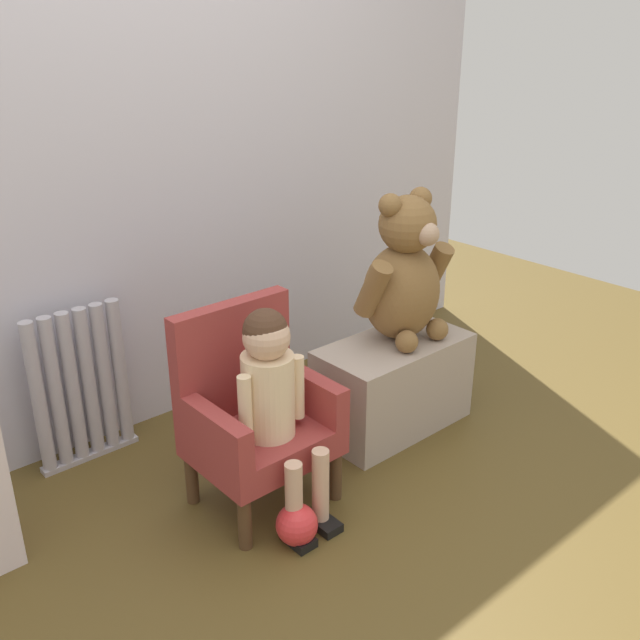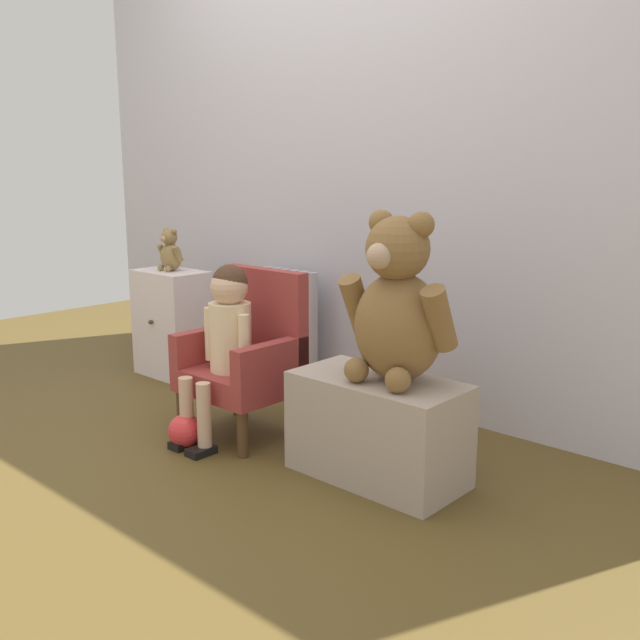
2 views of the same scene
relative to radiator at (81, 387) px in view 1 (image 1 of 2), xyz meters
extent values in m
plane|color=brown|center=(0.29, -1.05, -0.30)|extent=(6.00, 6.00, 0.00)
cube|color=silver|center=(0.29, 0.13, 0.90)|extent=(3.80, 0.05, 2.40)
cylinder|color=#ADA9B1|center=(-0.15, 0.00, 0.01)|extent=(0.05, 0.05, 0.58)
cylinder|color=#ADA9B1|center=(-0.09, 0.00, 0.01)|extent=(0.05, 0.05, 0.58)
cylinder|color=#ADA9B1|center=(-0.03, 0.00, 0.01)|extent=(0.05, 0.05, 0.58)
cylinder|color=#ADA9B1|center=(0.03, 0.00, 0.01)|extent=(0.05, 0.05, 0.58)
cylinder|color=#ADA9B1|center=(0.09, 0.00, 0.01)|extent=(0.05, 0.05, 0.58)
cylinder|color=#ADA9B1|center=(0.16, 0.00, 0.01)|extent=(0.05, 0.05, 0.58)
cube|color=#ADA9B1|center=(0.00, 0.00, -0.29)|extent=(0.37, 0.05, 0.02)
cube|color=#963432|center=(0.34, -0.64, -0.06)|extent=(0.45, 0.37, 0.10)
cube|color=#963432|center=(0.34, -0.49, 0.19)|extent=(0.45, 0.06, 0.40)
cube|color=#963432|center=(0.14, -0.64, 0.06)|extent=(0.06, 0.37, 0.14)
cube|color=#963432|center=(0.53, -0.64, 0.06)|extent=(0.06, 0.37, 0.14)
cylinder|color=#4C331E|center=(0.15, -0.80, -0.20)|extent=(0.04, 0.04, 0.19)
cylinder|color=#4C331E|center=(0.53, -0.80, -0.20)|extent=(0.04, 0.04, 0.19)
cylinder|color=#4C331E|center=(0.15, -0.49, -0.20)|extent=(0.04, 0.04, 0.19)
cylinder|color=#4C331E|center=(0.53, -0.49, -0.20)|extent=(0.04, 0.04, 0.19)
cylinder|color=beige|center=(0.34, -0.68, 0.13)|extent=(0.17, 0.17, 0.28)
sphere|color=#D8AD8E|center=(0.34, -0.68, 0.33)|extent=(0.15, 0.15, 0.15)
sphere|color=#472D1E|center=(0.34, -0.68, 0.35)|extent=(0.14, 0.14, 0.14)
cylinder|color=#D8AD8E|center=(0.28, -0.87, -0.14)|extent=(0.06, 0.06, 0.26)
cube|color=black|center=(0.28, -0.89, -0.28)|extent=(0.07, 0.11, 0.03)
cylinder|color=#D8AD8E|center=(0.39, -0.87, -0.14)|extent=(0.06, 0.06, 0.26)
cube|color=black|center=(0.39, -0.89, -0.28)|extent=(0.07, 0.11, 0.03)
cylinder|color=beige|center=(0.23, -0.70, 0.13)|extent=(0.04, 0.04, 0.22)
cylinder|color=beige|center=(0.44, -0.70, 0.13)|extent=(0.04, 0.04, 0.22)
cube|color=#A99888|center=(1.02, -0.59, -0.11)|extent=(0.62, 0.32, 0.37)
ellipsoid|color=brown|center=(1.08, -0.56, 0.26)|extent=(0.32, 0.28, 0.38)
sphere|color=brown|center=(1.08, -0.58, 0.53)|extent=(0.22, 0.22, 0.22)
sphere|color=tan|center=(1.08, -0.68, 0.52)|extent=(0.09, 0.09, 0.09)
sphere|color=brown|center=(1.00, -0.56, 0.62)|extent=(0.09, 0.09, 0.09)
sphere|color=brown|center=(1.16, -0.56, 0.62)|extent=(0.09, 0.09, 0.09)
cylinder|color=brown|center=(0.91, -0.58, 0.32)|extent=(0.08, 0.17, 0.23)
cylinder|color=brown|center=(1.25, -0.58, 0.32)|extent=(0.08, 0.17, 0.23)
sphere|color=brown|center=(0.99, -0.68, 0.12)|extent=(0.09, 0.09, 0.09)
sphere|color=brown|center=(1.17, -0.68, 0.12)|extent=(0.09, 0.09, 0.09)
sphere|color=red|center=(0.28, -0.89, -0.23)|extent=(0.13, 0.13, 0.13)
camera|label=1|loc=(-0.85, -2.29, 1.24)|focal=40.00mm
camera|label=2|loc=(2.49, -2.51, 0.80)|focal=40.00mm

